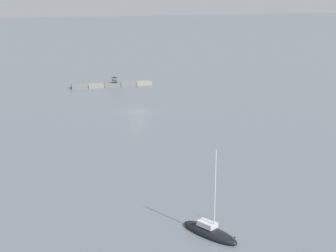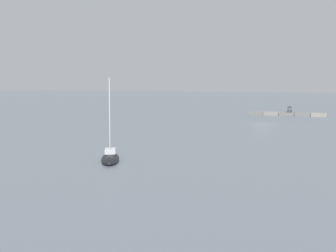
{
  "view_description": "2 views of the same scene",
  "coord_description": "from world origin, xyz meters",
  "views": [
    {
      "loc": [
        16.84,
        74.59,
        18.8
      ],
      "look_at": [
        -0.42,
        15.58,
        1.85
      ],
      "focal_mm": 54.6,
      "sensor_mm": 36.0,
      "label": 1
    },
    {
      "loc": [
        -17.33,
        74.92,
        6.7
      ],
      "look_at": [
        6.74,
        21.91,
        1.31
      ],
      "focal_mm": 50.45,
      "sensor_mm": 36.0,
      "label": 2
    }
  ],
  "objects": [
    {
      "name": "ground_plane",
      "position": [
        0.0,
        0.0,
        0.0
      ],
      "size": [
        500.0,
        500.0,
        0.0
      ],
      "primitive_type": "plane",
      "color": "slate"
    },
    {
      "name": "seawall_pier",
      "position": [
        0.0,
        -21.37,
        0.35
      ],
      "size": [
        15.49,
        1.89,
        0.69
      ],
      "color": "gray",
      "rests_on": "ground_plane"
    },
    {
      "name": "person_seated_blue_left",
      "position": [
        -0.76,
        -21.32,
        0.95
      ],
      "size": [
        0.47,
        0.65,
        0.73
      ],
      "rotation": [
        0.0,
        0.0,
        0.15
      ],
      "color": "#1E2333",
      "rests_on": "seawall_pier"
    },
    {
      "name": "person_seated_brown_right",
      "position": [
        -0.2,
        -21.3,
        0.95
      ],
      "size": [
        0.47,
        0.65,
        0.73
      ],
      "rotation": [
        0.0,
        0.0,
        0.15
      ],
      "color": "#1E2333",
      "rests_on": "seawall_pier"
    },
    {
      "name": "umbrella_open_black",
      "position": [
        -0.47,
        -21.32,
        1.8
      ],
      "size": [
        1.18,
        1.18,
        1.26
      ],
      "color": "black",
      "rests_on": "seawall_pier"
    },
    {
      "name": "sailboat_black_far",
      "position": [
        3.57,
        40.79,
        0.26
      ],
      "size": [
        3.88,
        5.32,
        7.34
      ],
      "rotation": [
        0.0,
        0.0,
        0.51
      ],
      "color": "black",
      "rests_on": "ground_plane"
    }
  ]
}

